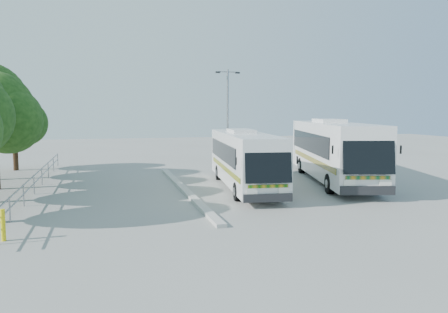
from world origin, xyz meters
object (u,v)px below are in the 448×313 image
object	(u,v)px
lamppost	(228,116)
bollard	(3,225)
tree_far_e	(15,117)
coach_adjacent	(333,149)
coach_main	(244,158)

from	to	relation	value
lamppost	bollard	xyz separation A→B (m)	(-11.70, -14.11, -3.44)
tree_far_e	lamppost	bearing A→B (deg)	-18.17
tree_far_e	coach_adjacent	size ratio (longest dim) A/B	0.45
tree_far_e	coach_main	bearing A→B (deg)	-39.58
coach_main	lamppost	distance (m)	7.00
coach_adjacent	lamppost	size ratio (longest dim) A/B	1.83
lamppost	coach_adjacent	bearing A→B (deg)	-50.24
coach_adjacent	lamppost	distance (m)	7.92
tree_far_e	bollard	world-z (taller)	tree_far_e
coach_main	lamppost	world-z (taller)	lamppost
tree_far_e	coach_main	size ratio (longest dim) A/B	0.53
coach_main	coach_adjacent	world-z (taller)	coach_adjacent
coach_main	coach_adjacent	distance (m)	6.01
coach_adjacent	bollard	size ratio (longest dim) A/B	12.31
tree_far_e	coach_adjacent	world-z (taller)	tree_far_e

